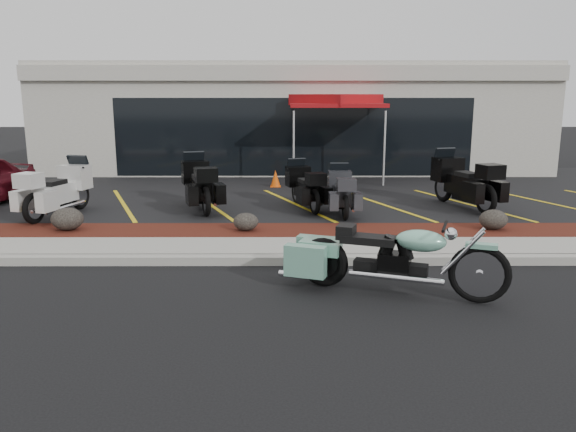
{
  "coord_description": "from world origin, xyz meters",
  "views": [
    {
      "loc": [
        -0.24,
        -8.47,
        2.87
      ],
      "look_at": [
        -0.21,
        1.2,
        0.79
      ],
      "focal_mm": 35.0,
      "sensor_mm": 36.0,
      "label": 1
    }
  ],
  "objects_px": {
    "traffic_cone": "(275,178)",
    "popup_canopy": "(336,102)",
    "hero_cruiser": "(480,265)",
    "touring_white": "(79,182)"
  },
  "relations": [
    {
      "from": "hero_cruiser",
      "to": "touring_white",
      "type": "xyz_separation_m",
      "value": [
        -7.71,
        6.0,
        0.25
      ]
    },
    {
      "from": "traffic_cone",
      "to": "popup_canopy",
      "type": "distance_m",
      "value": 3.38
    },
    {
      "from": "traffic_cone",
      "to": "popup_canopy",
      "type": "height_order",
      "value": "popup_canopy"
    },
    {
      "from": "touring_white",
      "to": "popup_canopy",
      "type": "height_order",
      "value": "popup_canopy"
    },
    {
      "from": "hero_cruiser",
      "to": "traffic_cone",
      "type": "relative_size",
      "value": 6.29
    },
    {
      "from": "hero_cruiser",
      "to": "touring_white",
      "type": "height_order",
      "value": "touring_white"
    },
    {
      "from": "touring_white",
      "to": "traffic_cone",
      "type": "height_order",
      "value": "touring_white"
    },
    {
      "from": "popup_canopy",
      "to": "touring_white",
      "type": "bearing_deg",
      "value": -141.11
    },
    {
      "from": "traffic_cone",
      "to": "popup_canopy",
      "type": "relative_size",
      "value": 0.17
    },
    {
      "from": "hero_cruiser",
      "to": "traffic_cone",
      "type": "height_order",
      "value": "hero_cruiser"
    }
  ]
}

